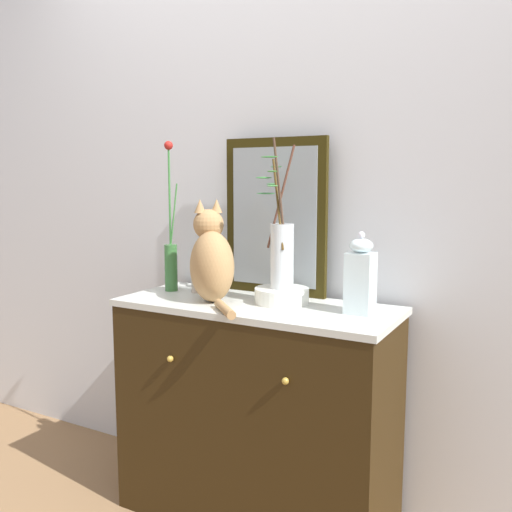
# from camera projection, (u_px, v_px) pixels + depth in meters

# --- Properties ---
(wall_back) EXTENTS (4.40, 0.08, 2.60)m
(wall_back) POSITION_uv_depth(u_px,v_px,m) (291.00, 186.00, 2.31)
(wall_back) COLOR silver
(wall_back) RESTS_ON ground_plane
(sideboard) EXTENTS (1.07, 0.46, 0.87)m
(sideboard) POSITION_uv_depth(u_px,v_px,m) (256.00, 412.00, 2.17)
(sideboard) COLOR black
(sideboard) RESTS_ON ground_plane
(mirror_leaning) EXTENTS (0.44, 0.03, 0.63)m
(mirror_leaning) POSITION_uv_depth(u_px,v_px,m) (275.00, 217.00, 2.25)
(mirror_leaning) COLOR black
(mirror_leaning) RESTS_ON sideboard
(cat_sitting) EXTENTS (0.36, 0.35, 0.39)m
(cat_sitting) POSITION_uv_depth(u_px,v_px,m) (212.00, 260.00, 2.13)
(cat_sitting) COLOR #A97F50
(cat_sitting) RESTS_ON sideboard
(vase_slim_green) EXTENTS (0.07, 0.05, 0.62)m
(vase_slim_green) POSITION_uv_depth(u_px,v_px,m) (171.00, 255.00, 2.33)
(vase_slim_green) COLOR #356A34
(vase_slim_green) RESTS_ON sideboard
(bowl_porcelain) EXTENTS (0.21, 0.21, 0.06)m
(bowl_porcelain) POSITION_uv_depth(u_px,v_px,m) (282.00, 296.00, 2.11)
(bowl_porcelain) COLOR white
(bowl_porcelain) RESTS_ON sideboard
(vase_glass_clear) EXTENTS (0.15, 0.22, 0.56)m
(vase_glass_clear) POSITION_uv_depth(u_px,v_px,m) (281.00, 250.00, 2.09)
(vase_glass_clear) COLOR silver
(vase_glass_clear) RESTS_ON bowl_porcelain
(jar_lidded_porcelain) EXTENTS (0.09, 0.09, 0.29)m
(jar_lidded_porcelain) POSITION_uv_depth(u_px,v_px,m) (360.00, 277.00, 1.94)
(jar_lidded_porcelain) COLOR white
(jar_lidded_porcelain) RESTS_ON sideboard
(candle_pillar) EXTENTS (0.05, 0.05, 0.15)m
(candle_pillar) POSITION_uv_depth(u_px,v_px,m) (198.00, 276.00, 2.31)
(candle_pillar) COLOR #C4AF9B
(candle_pillar) RESTS_ON sideboard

